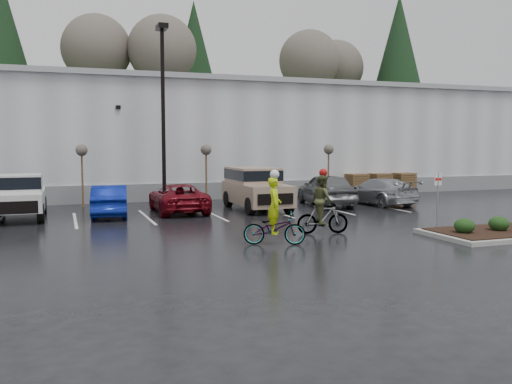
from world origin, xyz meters
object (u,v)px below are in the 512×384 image
object	(u,v)px
sapling_mid	(206,153)
car_red	(178,198)
suv_tan	(257,189)
car_grey	(326,189)
car_far_silver	(378,191)
sapling_west	(82,154)
car_blue	(110,200)
lamppost	(163,95)
pallet_stack_b	(380,184)
pallet_stack_a	(356,184)
cyclist_olive	(323,210)
cyclist_hivis	(274,222)
sapling_east	(329,152)
fire_lane_sign	(438,194)
pickup_white	(19,196)
pallet_stack_c	(403,183)

from	to	relation	value
sapling_mid	car_red	xyz separation A→B (m)	(-2.34, -3.72, -2.05)
suv_tan	car_grey	xyz separation A→B (m)	(4.04, 0.47, -0.19)
car_far_silver	sapling_west	bearing A→B (deg)	-23.08
car_blue	suv_tan	world-z (taller)	suv_tan
lamppost	pallet_stack_b	bearing A→B (deg)	8.02
car_grey	pallet_stack_b	bearing A→B (deg)	-136.02
pallet_stack_a	cyclist_olive	size ratio (longest dim) A/B	0.58
lamppost	cyclist_olive	xyz separation A→B (m)	(3.79, -10.60, -4.83)
sapling_west	cyclist_hivis	bearing A→B (deg)	-67.44
sapling_mid	car_blue	distance (m)	7.14
sapling_mid	car_blue	size ratio (longest dim) A/B	0.75
lamppost	pallet_stack_b	world-z (taller)	lamppost
sapling_mid	sapling_east	size ratio (longest dim) A/B	1.00
pallet_stack_a	fire_lane_sign	size ratio (longest dim) A/B	0.61
pickup_white	suv_tan	world-z (taller)	suv_tan
car_far_silver	fire_lane_sign	bearing A→B (deg)	62.95
pallet_stack_b	cyclist_hivis	xyz separation A→B (m)	(-12.81, -13.97, 0.07)
pallet_stack_c	car_blue	distance (m)	19.67
pallet_stack_b	pallet_stack_a	bearing A→B (deg)	180.00
pallet_stack_c	suv_tan	distance (m)	12.99
sapling_west	pallet_stack_a	bearing A→B (deg)	3.47
sapling_west	pallet_stack_a	xyz separation A→B (m)	(16.50, 1.00, -2.05)
lamppost	sapling_mid	world-z (taller)	lamppost
car_grey	car_far_silver	world-z (taller)	car_grey
lamppost	car_red	bearing A→B (deg)	-86.60
suv_tan	pallet_stack_b	bearing A→B (deg)	26.07
pallet_stack_c	cyclist_olive	size ratio (longest dim) A/B	0.58
pallet_stack_b	sapling_east	bearing A→B (deg)	-166.61
car_red	cyclist_hivis	size ratio (longest dim) A/B	2.02
fire_lane_sign	car_far_silver	xyz separation A→B (m)	(3.06, 8.72, -0.70)
car_blue	car_grey	bearing A→B (deg)	-171.29
car_blue	fire_lane_sign	bearing A→B (deg)	146.87
pickup_white	pallet_stack_c	bearing A→B (deg)	11.26
pickup_white	cyclist_hivis	bearing A→B (deg)	-49.31
fire_lane_sign	car_red	distance (m)	11.89
car_red	cyclist_olive	world-z (taller)	cyclist_olive
car_red	car_far_silver	distance (m)	10.70
lamppost	suv_tan	size ratio (longest dim) A/B	1.81
car_red	car_grey	size ratio (longest dim) A/B	0.98
sapling_west	pallet_stack_b	xyz separation A→B (m)	(18.20, 1.00, -2.05)
pallet_stack_b	sapling_mid	bearing A→B (deg)	-175.11
fire_lane_sign	cyclist_hivis	size ratio (longest dim) A/B	0.91
pallet_stack_b	cyclist_olive	xyz separation A→B (m)	(-10.41, -12.60, 0.18)
pallet_stack_a	cyclist_hivis	distance (m)	17.85
sapling_mid	pallet_stack_b	world-z (taller)	sapling_mid
pallet_stack_b	pickup_white	world-z (taller)	pickup_white
lamppost	pickup_white	world-z (taller)	lamppost
sapling_west	fire_lane_sign	xyz separation A→B (m)	(11.80, -12.80, -1.32)
pickup_white	suv_tan	distance (m)	10.75
pallet_stack_b	car_far_silver	size ratio (longest dim) A/B	0.28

